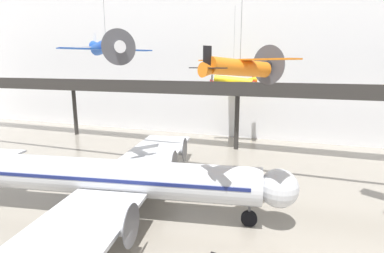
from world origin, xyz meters
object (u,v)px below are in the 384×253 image
Objects in this scene: suspended_plane_orange_highwing at (240,67)px; suspended_plane_blue_trainer at (106,46)px; airliner_silver_main at (108,178)px; suspended_plane_yellow_lowwing at (233,81)px.

suspended_plane_orange_highwing is 1.14× the size of suspended_plane_blue_trainer.
airliner_silver_main is at bearing 123.25° from suspended_plane_orange_highwing.
suspended_plane_orange_highwing is 27.53m from suspended_plane_yellow_lowwing.
airliner_silver_main is 14.39m from suspended_plane_orange_highwing.
suspended_plane_blue_trainer is (-8.50, -21.23, 4.31)m from suspended_plane_yellow_lowwing.
suspended_plane_yellow_lowwing is 23.27m from suspended_plane_blue_trainer.
suspended_plane_orange_highwing is (10.96, 0.14, 9.32)m from airliner_silver_main.
suspended_plane_yellow_lowwing is (5.01, 26.92, 6.97)m from airliner_silver_main.
suspended_plane_orange_highwing is at bearing -8.99° from airliner_silver_main.
suspended_plane_blue_trainer is at bearing 101.48° from suspended_plane_orange_highwing.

